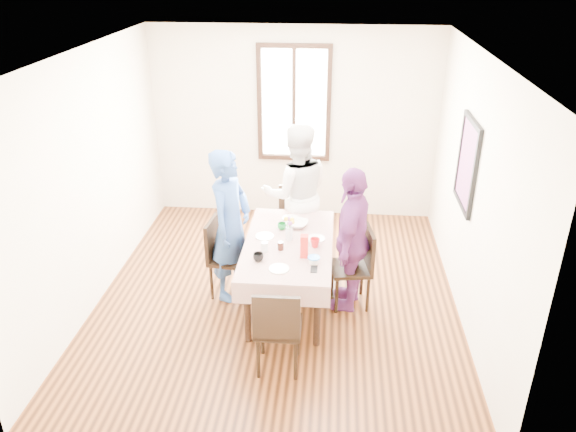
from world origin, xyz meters
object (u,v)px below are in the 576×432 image
at_px(chair_right, 351,268).
at_px(chair_near, 278,327).
at_px(chair_far, 296,224).
at_px(person_far, 296,193).
at_px(person_left, 230,225).
at_px(chair_left, 230,258).
at_px(dining_table, 288,274).
at_px(person_right, 351,239).

distance_m(chair_right, chair_near, 1.29).
xyz_separation_m(chair_far, person_far, (0.00, -0.02, 0.43)).
bearing_deg(person_left, chair_left, 107.78).
xyz_separation_m(chair_right, chair_near, (-0.68, -1.10, 0.00)).
xyz_separation_m(person_left, person_far, (0.66, 0.89, 0.02)).
relative_size(chair_far, chair_near, 1.00).
bearing_deg(chair_far, chair_right, 117.02).
xyz_separation_m(chair_left, chair_near, (0.68, -1.20, 0.00)).
bearing_deg(chair_right, chair_near, 139.33).
height_order(chair_far, chair_near, same).
height_order(chair_near, person_left, person_left).
bearing_deg(dining_table, chair_near, -90.00).
bearing_deg(dining_table, person_left, 167.64).
bearing_deg(chair_left, chair_near, 35.71).
xyz_separation_m(dining_table, person_right, (0.66, 0.05, 0.43)).
bearing_deg(chair_left, chair_right, 92.29).
bearing_deg(chair_far, person_right, 116.31).
bearing_deg(person_left, chair_far, -17.99).
distance_m(dining_table, person_far, 1.16).
height_order(chair_left, person_right, person_right).
relative_size(dining_table, chair_near, 1.69).
xyz_separation_m(dining_table, person_far, (0.00, 1.04, 0.51)).
relative_size(chair_left, chair_right, 1.00).
xyz_separation_m(chair_right, person_right, (-0.02, 0.00, 0.35)).
distance_m(chair_left, chair_right, 1.35).
bearing_deg(chair_right, person_left, 76.65).
distance_m(chair_near, person_far, 2.14).
distance_m(chair_far, person_right, 1.25).
xyz_separation_m(chair_left, person_far, (0.68, 0.89, 0.43)).
xyz_separation_m(dining_table, chair_left, (-0.68, 0.14, 0.08)).
distance_m(chair_right, person_left, 1.40).
height_order(dining_table, person_left, person_left).
distance_m(chair_left, person_left, 0.41).
xyz_separation_m(chair_left, person_left, (0.02, 0.00, 0.41)).
height_order(chair_right, chair_near, same).
bearing_deg(chair_far, dining_table, 83.21).
relative_size(chair_near, person_far, 0.52).
height_order(person_left, person_far, person_far).
xyz_separation_m(dining_table, person_left, (-0.66, 0.14, 0.49)).
relative_size(chair_right, chair_near, 1.00).
distance_m(chair_right, person_right, 0.35).
bearing_deg(person_right, chair_far, -134.57).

